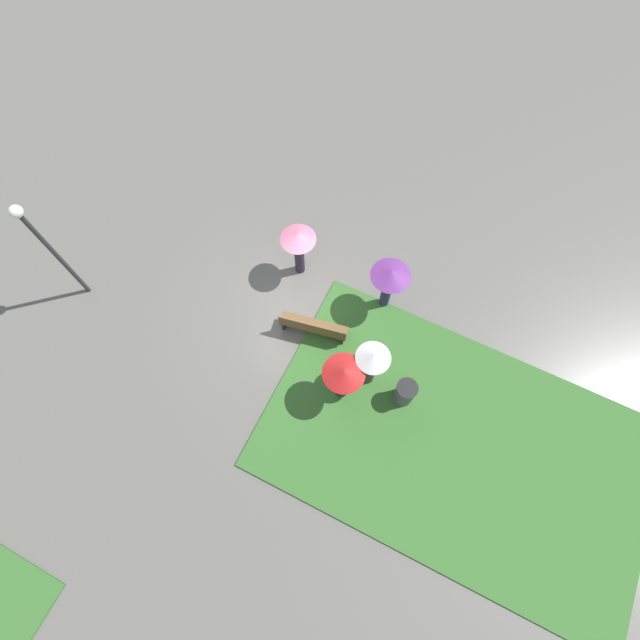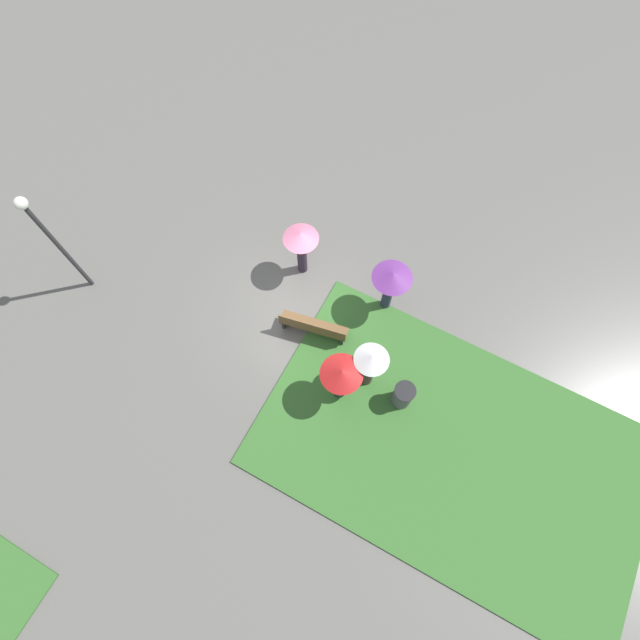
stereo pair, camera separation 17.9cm
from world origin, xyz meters
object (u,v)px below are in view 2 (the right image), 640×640
Objects in this scene: crowd_person_pink at (301,242)px; crowd_person_red at (341,377)px; lamp_post at (48,234)px; crowd_person_white at (370,364)px; crowd_person_purple at (391,281)px; park_bench at (313,327)px; trash_bin at (403,396)px.

crowd_person_pink reaches higher than crowd_person_red.
lamp_post is 2.09× the size of crowd_person_pink.
crowd_person_white reaches higher than crowd_person_pink.
crowd_person_pink is at bearing 123.78° from crowd_person_purple.
crowd_person_pink is (1.31, -1.73, 1.02)m from park_bench.
crowd_person_pink is at bearing 23.73° from crowd_person_white.
lamp_post is at bearing 10.93° from crowd_person_red.
trash_bin is 1.40m from crowd_person_white.
park_bench is 0.48× the size of lamp_post.
crowd_person_pink reaches higher than park_bench.
park_bench is 1.00× the size of crowd_person_white.
trash_bin is 0.49× the size of crowd_person_pink.
crowd_person_white reaches higher than crowd_person_purple.
crowd_person_purple is at bearing -56.67° from trash_bin.
crowd_person_red is at bearing -176.34° from lamp_post.
crowd_person_red is at bearing 111.66° from crowd_person_white.
park_bench is 1.04× the size of crowd_person_purple.
crowd_person_purple is at bearing -18.91° from crowd_person_white.
lamp_post is 2.07× the size of crowd_person_white.
park_bench is 2.51m from crowd_person_purple.
crowd_person_purple reaches higher than crowd_person_red.
lamp_post is at bearing 142.77° from crowd_person_pink.
lamp_post is 8.81m from crowd_person_white.
park_bench is at bearing -11.64° from trash_bin.
park_bench is at bearing 173.90° from crowd_person_purple.
crowd_person_white reaches higher than park_bench.
crowd_person_pink is 3.98m from crowd_person_white.
crowd_person_purple is (-1.43, -1.80, 1.00)m from park_bench.
lamp_post reaches higher than crowd_person_purple.
lamp_post is 8.27m from crowd_person_red.
lamp_post reaches higher than crowd_person_pink.
crowd_person_pink is at bearing -147.32° from lamp_post.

